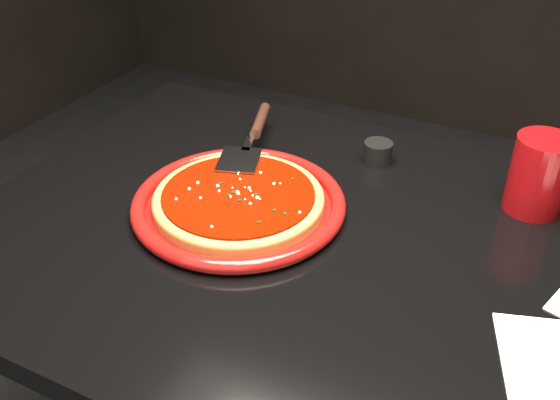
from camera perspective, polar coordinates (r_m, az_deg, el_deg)
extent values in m
cylinder|color=maroon|center=(1.02, -3.79, -0.33)|extent=(0.46, 0.46, 0.03)
cylinder|color=brown|center=(1.01, -3.80, -0.14)|extent=(0.37, 0.37, 0.01)
torus|color=brown|center=(1.01, -3.81, 0.19)|extent=(0.37, 0.37, 0.02)
cylinder|color=#6B0F00|center=(1.01, -3.82, 0.43)|extent=(0.33, 0.33, 0.01)
cylinder|color=maroon|center=(1.07, 22.59, 2.15)|extent=(0.11, 0.11, 0.13)
cylinder|color=black|center=(1.16, 8.93, 4.31)|extent=(0.06, 0.06, 0.04)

